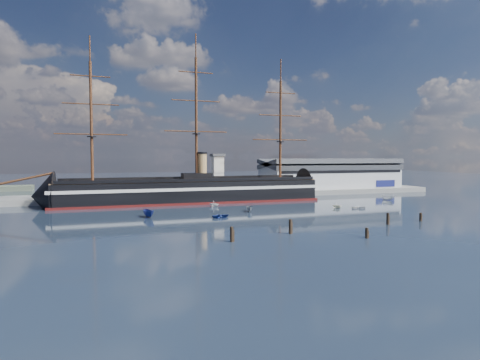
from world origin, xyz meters
name	(u,v)px	position (x,y,z in m)	size (l,w,h in m)	color
ground	(238,208)	(0.00, 40.00, 0.00)	(600.00, 600.00, 0.00)	#16202F
quay	(232,196)	(10.00, 76.00, 0.00)	(180.00, 18.00, 2.00)	slate
warehouse	(330,174)	(58.00, 80.00, 7.98)	(63.00, 21.00, 11.60)	#B7BABC
quay_tower	(218,173)	(3.00, 73.00, 9.75)	(5.00, 5.00, 15.00)	silver
warship	(186,191)	(-12.15, 60.00, 4.04)	(113.02, 17.84, 53.94)	black
motorboat_a	(149,217)	(-28.42, 30.03, 0.00)	(6.36, 2.33, 2.54)	navy
motorboat_b	(221,218)	(-10.73, 23.09, 0.00)	(2.92, 1.17, 1.36)	navy
motorboat_c	(249,212)	(0.32, 31.30, 0.00)	(4.92, 1.80, 1.97)	slate
motorboat_d	(214,207)	(-6.13, 45.83, 0.00)	(5.60, 2.43, 2.05)	white
motorboat_e	(359,209)	(34.40, 26.52, 0.00)	(2.62, 1.05, 1.22)	white
motorboat_f	(388,200)	(59.24, 43.45, 0.00)	(6.00, 2.20, 2.40)	white
motorboat_g	(337,208)	(28.37, 29.35, 0.00)	(5.06, 2.19, 1.86)	silver
piling_near_left	(232,242)	(-17.49, -6.09, 0.00)	(0.64, 0.64, 3.51)	black
piling_near_mid	(367,238)	(8.29, -11.76, 0.00)	(0.64, 0.64, 2.74)	black
piling_near_right	(388,225)	(22.88, -0.23, 0.00)	(0.64, 0.64, 3.43)	black
piling_far_right	(421,221)	(34.18, 1.42, 0.00)	(0.64, 0.64, 2.73)	black
piling_extra	(290,234)	(-3.64, -2.65, 0.00)	(0.64, 0.64, 3.68)	black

